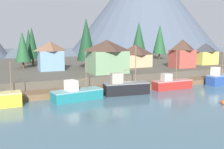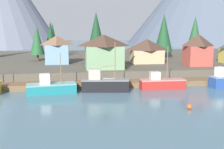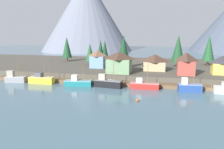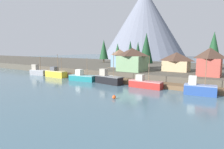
{
  "view_description": "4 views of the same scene",
  "coord_description": "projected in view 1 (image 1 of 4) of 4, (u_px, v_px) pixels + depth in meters",
  "views": [
    {
      "loc": [
        -21.88,
        -41.25,
        10.08
      ],
      "look_at": [
        -1.79,
        2.17,
        3.15
      ],
      "focal_mm": 40.68,
      "sensor_mm": 36.0,
      "label": 1
    },
    {
      "loc": [
        -6.24,
        -48.25,
        10.85
      ],
      "look_at": [
        1.1,
        2.93,
        2.16
      ],
      "focal_mm": 43.58,
      "sensor_mm": 36.0,
      "label": 2
    },
    {
      "loc": [
        15.05,
        -64.61,
        15.62
      ],
      "look_at": [
        -0.6,
        2.35,
        3.1
      ],
      "focal_mm": 36.09,
      "sensor_mm": 36.0,
      "label": 3
    },
    {
      "loc": [
        29.29,
        -43.99,
        9.41
      ],
      "look_at": [
        -1.82,
        1.31,
        2.12
      ],
      "focal_mm": 31.07,
      "sensor_mm": 36.0,
      "label": 4
    }
  ],
  "objects": [
    {
      "name": "fishing_boat_red",
      "position": [
        172.0,
        84.0,
        50.29
      ],
      "size": [
        8.23,
        2.39,
        7.77
      ],
      "rotation": [
        0.0,
        0.0,
        -0.02
      ],
      "color": "maroon",
      "rests_on": "ground_plane"
    },
    {
      "name": "fishing_boat_black",
      "position": [
        125.0,
        87.0,
        45.4
      ],
      "size": [
        8.42,
        3.37,
        8.62
      ],
      "rotation": [
        0.0,
        0.0,
        -0.13
      ],
      "color": "black",
      "rests_on": "ground_plane"
    },
    {
      "name": "conifer_near_left",
      "position": [
        29.0,
        44.0,
        75.63
      ],
      "size": [
        3.59,
        3.59,
        10.32
      ],
      "color": "#4C3823",
      "rests_on": "shoreline_bank"
    },
    {
      "name": "conifer_near_right",
      "position": [
        22.0,
        47.0,
        62.84
      ],
      "size": [
        3.76,
        3.76,
        9.23
      ],
      "color": "#4C3823",
      "rests_on": "shoreline_bank"
    },
    {
      "name": "ground_plane",
      "position": [
        89.0,
        79.0,
        65.63
      ],
      "size": [
        400.0,
        400.0,
        1.0
      ],
      "primitive_type": "cube",
      "color": "#476675"
    },
    {
      "name": "house_red",
      "position": [
        182.0,
        53.0,
        65.16
      ],
      "size": [
        5.67,
        4.83,
        7.24
      ],
      "color": "#9E4238",
      "rests_on": "shoreline_bank"
    },
    {
      "name": "fishing_boat_blue",
      "position": [
        219.0,
        79.0,
        55.04
      ],
      "size": [
        6.38,
        3.08,
        7.41
      ],
      "rotation": [
        0.0,
        0.0,
        0.12
      ],
      "color": "navy",
      "rests_on": "ground_plane"
    },
    {
      "name": "shoreline_bank",
      "position": [
        76.0,
        68.0,
        76.16
      ],
      "size": [
        400.0,
        56.0,
        2.5
      ],
      "primitive_type": "cube",
      "color": "#4C473D",
      "rests_on": "ground_plane"
    },
    {
      "name": "house_blue",
      "position": [
        51.0,
        56.0,
        59.09
      ],
      "size": [
        5.74,
        4.3,
        6.8
      ],
      "color": "#6689A8",
      "rests_on": "shoreline_bank"
    },
    {
      "name": "house_green",
      "position": [
        107.0,
        56.0,
        55.25
      ],
      "size": [
        8.18,
        7.11,
        7.17
      ],
      "color": "#6B8E66",
      "rests_on": "shoreline_bank"
    },
    {
      "name": "conifer_back_right",
      "position": [
        160.0,
        39.0,
        92.13
      ],
      "size": [
        4.87,
        4.87,
        12.46
      ],
      "color": "#4C3823",
      "rests_on": "shoreline_bank"
    },
    {
      "name": "channel_buoy",
      "position": [
        223.0,
        102.0,
        38.63
      ],
      "size": [
        0.7,
        0.7,
        0.7
      ],
      "primitive_type": "sphere",
      "color": "#E04C19",
      "rests_on": "ground_plane"
    },
    {
      "name": "conifer_centre",
      "position": [
        139.0,
        39.0,
        81.11
      ],
      "size": [
        5.25,
        5.25,
        12.73
      ],
      "color": "#4C3823",
      "rests_on": "shoreline_bank"
    },
    {
      "name": "house_tan",
      "position": [
        135.0,
        55.0,
        66.76
      ],
      "size": [
        7.96,
        5.23,
        5.9
      ],
      "color": "tan",
      "rests_on": "shoreline_bank"
    },
    {
      "name": "mountain_central_peak",
      "position": [
        144.0,
        4.0,
        221.52
      ],
      "size": [
        126.38,
        126.38,
        79.45
      ],
      "primitive_type": "cone",
      "color": "#475160",
      "rests_on": "ground_plane"
    },
    {
      "name": "conifer_back_left",
      "position": [
        86.0,
        39.0,
        64.92
      ],
      "size": [
        4.93,
        4.93,
        12.62
      ],
      "color": "#4C3823",
      "rests_on": "shoreline_bank"
    },
    {
      "name": "fishing_boat_teal",
      "position": [
        77.0,
        94.0,
        41.29
      ],
      "size": [
        8.5,
        3.95,
        6.9
      ],
      "rotation": [
        0.0,
        0.0,
        0.14
      ],
      "color": "#196B70",
      "rests_on": "ground_plane"
    },
    {
      "name": "dock",
      "position": [
        121.0,
        88.0,
        49.31
      ],
      "size": [
        80.0,
        4.0,
        1.6
      ],
      "color": "brown",
      "rests_on": "ground_plane"
    },
    {
      "name": "conifer_mid_left",
      "position": [
        32.0,
        43.0,
        69.0
      ],
      "size": [
        3.34,
        3.34,
        10.56
      ],
      "color": "#4C3823",
      "rests_on": "shoreline_bank"
    },
    {
      "name": "house_yellow",
      "position": [
        205.0,
        53.0,
        73.25
      ],
      "size": [
        6.43,
        4.6,
        6.13
      ],
      "color": "gold",
      "rests_on": "shoreline_bank"
    }
  ]
}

